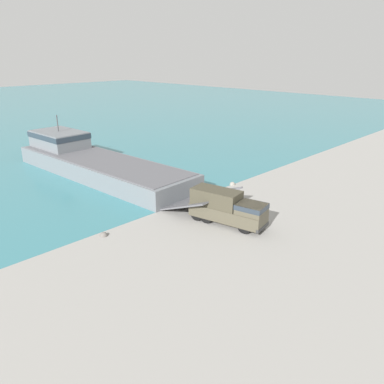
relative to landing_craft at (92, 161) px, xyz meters
name	(u,v)px	position (x,y,z in m)	size (l,w,h in m)	color
ground_plane	(240,214)	(3.06, -23.28, -1.70)	(240.00, 240.00, 0.00)	gray
landing_craft	(92,161)	(0.00, 0.00, 0.00)	(9.44, 35.82, 7.13)	slate
military_truck	(227,207)	(0.25, -23.81, -0.03)	(3.74, 7.84, 3.24)	#4C4738
soldier_on_ramp	(238,201)	(3.58, -22.58, -0.65)	(0.48, 0.34, 1.79)	#4C4738
mooring_bollard	(219,190)	(6.13, -17.74, -1.33)	(0.27, 0.27, 0.68)	#333338
cargo_crate	(249,216)	(2.57, -24.79, -1.37)	(0.65, 0.78, 0.65)	#6B664C
shoreline_rock_a	(232,185)	(9.64, -16.93, -1.70)	(0.72, 0.72, 0.72)	gray
shoreline_rock_b	(104,236)	(-9.65, -17.68, -1.70)	(0.71, 0.71, 0.71)	#66605B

